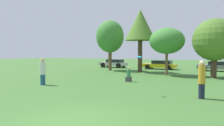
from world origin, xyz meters
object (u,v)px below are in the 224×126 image
(person_catcher, at_px, (202,79))
(bystander_sitting, at_px, (129,76))
(person_thrower, at_px, (43,72))
(parked_car_silver, at_px, (114,63))
(parked_car_grey, at_px, (217,66))
(tree_3, at_px, (214,40))
(tree_2, at_px, (167,41))
(tree_0, at_px, (110,37))
(parked_car_yellow, at_px, (160,65))
(frisbee, at_px, (139,57))
(tree_1, at_px, (140,26))

(person_catcher, bearing_deg, bystander_sitting, -37.19)
(person_thrower, relative_size, parked_car_silver, 0.44)
(bystander_sitting, bearing_deg, parked_car_grey, 64.13)
(parked_car_silver, bearing_deg, tree_3, 152.72)
(person_catcher, height_order, tree_2, tree_2)
(tree_0, distance_m, parked_car_yellow, 7.74)
(person_thrower, height_order, bystander_sitting, person_thrower)
(parked_car_grey, bearing_deg, person_catcher, 87.94)
(tree_0, xyz_separation_m, tree_3, (11.43, -2.59, -0.87))
(person_catcher, bearing_deg, person_thrower, 0.00)
(parked_car_yellow, bearing_deg, tree_0, 42.65)
(tree_3, bearing_deg, tree_0, 167.23)
(frisbee, relative_size, parked_car_silver, 0.06)
(parked_car_silver, bearing_deg, tree_1, 139.72)
(person_thrower, xyz_separation_m, parked_car_silver, (-2.69, 16.63, -0.26))
(person_catcher, bearing_deg, tree_0, -49.09)
(tree_3, relative_size, parked_car_yellow, 1.16)
(bystander_sitting, distance_m, tree_3, 8.43)
(person_catcher, xyz_separation_m, tree_3, (0.60, 9.13, 2.35))
(person_catcher, xyz_separation_m, tree_0, (-10.83, 11.72, 3.21))
(person_catcher, distance_m, frisbee, 3.17)
(person_thrower, distance_m, bystander_sitting, 6.17)
(tree_0, distance_m, tree_1, 4.22)
(parked_car_silver, bearing_deg, parked_car_yellow, -179.12)
(person_catcher, xyz_separation_m, frisbee, (-2.95, -0.49, 1.04))
(person_catcher, relative_size, tree_2, 0.40)
(tree_1, bearing_deg, bystander_sitting, -77.95)
(tree_0, bearing_deg, person_catcher, -47.25)
(tree_1, xyz_separation_m, parked_car_yellow, (1.12, 5.07, -4.59))
(tree_1, distance_m, tree_2, 4.23)
(tree_1, relative_size, tree_3, 1.36)
(tree_1, bearing_deg, person_catcher, -58.78)
(frisbee, xyz_separation_m, tree_3, (3.55, 9.61, 1.31))
(person_catcher, bearing_deg, tree_3, -95.59)
(person_catcher, xyz_separation_m, bystander_sitting, (-5.17, 3.67, -0.47))
(tree_1, distance_m, parked_car_yellow, 6.93)
(bystander_sitting, bearing_deg, tree_2, 73.37)
(bystander_sitting, xyz_separation_m, tree_2, (1.69, 5.67, 2.85))
(tree_2, height_order, tree_3, tree_3)
(frisbee, bearing_deg, bystander_sitting, 118.13)
(person_thrower, relative_size, tree_0, 0.29)
(bystander_sitting, xyz_separation_m, parked_car_yellow, (-0.48, 12.58, 0.16))
(person_catcher, height_order, tree_1, tree_1)
(person_thrower, height_order, parked_car_grey, person_thrower)
(bystander_sitting, distance_m, tree_1, 9.03)
(tree_2, height_order, parked_car_yellow, tree_2)
(tree_3, bearing_deg, parked_car_yellow, 131.26)
(tree_1, distance_m, parked_car_silver, 8.97)
(person_thrower, distance_m, frisbee, 6.99)
(person_thrower, distance_m, parked_car_yellow, 17.10)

